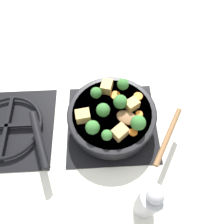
# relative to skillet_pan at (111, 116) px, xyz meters

# --- Properties ---
(ground_plane) EXTENTS (2.40, 2.40, 0.00)m
(ground_plane) POSITION_rel_skillet_pan_xyz_m (0.00, -0.00, -0.06)
(ground_plane) COLOR silver
(front_burner_grate) EXTENTS (0.31, 0.31, 0.03)m
(front_burner_grate) POSITION_rel_skillet_pan_xyz_m (0.00, -0.00, -0.05)
(front_burner_grate) COLOR black
(front_burner_grate) RESTS_ON ground_plane
(rear_burner_grate) EXTENTS (0.31, 0.31, 0.03)m
(rear_burner_grate) POSITION_rel_skillet_pan_xyz_m (0.00, 0.36, -0.05)
(rear_burner_grate) COLOR black
(rear_burner_grate) RESTS_ON ground_plane
(skillet_pan) EXTENTS (0.32, 0.42, 0.06)m
(skillet_pan) POSITION_rel_skillet_pan_xyz_m (0.00, 0.00, 0.00)
(skillet_pan) COLOR black
(skillet_pan) RESTS_ON front_burner_grate
(wooden_spoon) EXTENTS (0.20, 0.22, 0.02)m
(wooden_spoon) POSITION_rel_skillet_pan_xyz_m (-0.06, -0.11, 0.03)
(wooden_spoon) COLOR brown
(wooden_spoon) RESTS_ON skillet_pan
(tofu_cube_center_large) EXTENTS (0.05, 0.05, 0.03)m
(tofu_cube_center_large) POSITION_rel_skillet_pan_xyz_m (0.02, -0.07, 0.04)
(tofu_cube_center_large) COLOR tan
(tofu_cube_center_large) RESTS_ON skillet_pan
(tofu_cube_near_handle) EXTENTS (0.05, 0.05, 0.04)m
(tofu_cube_near_handle) POSITION_rel_skillet_pan_xyz_m (0.09, 0.01, 0.04)
(tofu_cube_near_handle) COLOR tan
(tofu_cube_near_handle) RESTS_ON skillet_pan
(tofu_cube_east_chunk) EXTENTS (0.04, 0.05, 0.04)m
(tofu_cube_east_chunk) POSITION_rel_skillet_pan_xyz_m (-0.02, 0.09, 0.04)
(tofu_cube_east_chunk) COLOR tan
(tofu_cube_east_chunk) RESTS_ON skillet_pan
(tofu_cube_west_chunk) EXTENTS (0.05, 0.06, 0.03)m
(tofu_cube_west_chunk) POSITION_rel_skillet_pan_xyz_m (-0.08, -0.02, 0.04)
(tofu_cube_west_chunk) COLOR tan
(tofu_cube_west_chunk) RESTS_ON skillet_pan
(broccoli_floret_near_spoon) EXTENTS (0.05, 0.05, 0.05)m
(broccoli_floret_near_spoon) POSITION_rel_skillet_pan_xyz_m (0.02, -0.03, 0.05)
(broccoli_floret_near_spoon) COLOR #709956
(broccoli_floret_near_spoon) RESTS_ON skillet_pan
(broccoli_floret_center_top) EXTENTS (0.04, 0.04, 0.04)m
(broccoli_floret_center_top) POSITION_rel_skillet_pan_xyz_m (0.06, 0.05, 0.05)
(broccoli_floret_center_top) COLOR #709956
(broccoli_floret_center_top) RESTS_ON skillet_pan
(broccoli_floret_east_rim) EXTENTS (0.03, 0.03, 0.04)m
(broccoli_floret_east_rim) POSITION_rel_skillet_pan_xyz_m (-0.09, 0.02, 0.05)
(broccoli_floret_east_rim) COLOR #709956
(broccoli_floret_east_rim) RESTS_ON skillet_pan
(broccoli_floret_west_rim) EXTENTS (0.05, 0.05, 0.05)m
(broccoli_floret_west_rim) POSITION_rel_skillet_pan_xyz_m (-0.06, -0.08, 0.05)
(broccoli_floret_west_rim) COLOR #709956
(broccoli_floret_west_rim) RESTS_ON skillet_pan
(broccoli_floret_north_edge) EXTENTS (0.04, 0.04, 0.05)m
(broccoli_floret_north_edge) POSITION_rel_skillet_pan_xyz_m (0.09, -0.04, 0.05)
(broccoli_floret_north_edge) COLOR #709956
(broccoli_floret_north_edge) RESTS_ON skillet_pan
(broccoli_floret_south_cluster) EXTENTS (0.04, 0.04, 0.05)m
(broccoli_floret_south_cluster) POSITION_rel_skillet_pan_xyz_m (-0.06, 0.06, 0.05)
(broccoli_floret_south_cluster) COLOR #709956
(broccoli_floret_south_cluster) RESTS_ON skillet_pan
(broccoli_floret_mid_floret) EXTENTS (0.04, 0.04, 0.05)m
(broccoli_floret_mid_floret) POSITION_rel_skillet_pan_xyz_m (-0.01, 0.02, 0.05)
(broccoli_floret_mid_floret) COLOR #709956
(broccoli_floret_mid_floret) RESTS_ON skillet_pan
(carrot_slice_orange_thin) EXTENTS (0.03, 0.03, 0.01)m
(carrot_slice_orange_thin) POSITION_rel_skillet_pan_xyz_m (0.06, -0.02, 0.03)
(carrot_slice_orange_thin) COLOR orange
(carrot_slice_orange_thin) RESTS_ON skillet_pan
(carrot_slice_near_center) EXTENTS (0.03, 0.03, 0.01)m
(carrot_slice_near_center) POSITION_rel_skillet_pan_xyz_m (-0.07, -0.06, 0.03)
(carrot_slice_near_center) COLOR orange
(carrot_slice_near_center) RESTS_ON skillet_pan
(carrot_slice_edge_slice) EXTENTS (0.02, 0.02, 0.01)m
(carrot_slice_edge_slice) POSITION_rel_skillet_pan_xyz_m (-0.01, -0.09, 0.03)
(carrot_slice_edge_slice) COLOR orange
(carrot_slice_edge_slice) RESTS_ON skillet_pan
(carrot_slice_under_broccoli) EXTENTS (0.03, 0.03, 0.01)m
(carrot_slice_under_broccoli) POSITION_rel_skillet_pan_xyz_m (0.06, -0.09, 0.03)
(carrot_slice_under_broccoli) COLOR orange
(carrot_slice_under_broccoli) RESTS_ON skillet_pan
(pepper_mill) EXTENTS (0.06, 0.06, 0.23)m
(pepper_mill) POSITION_rel_skillet_pan_xyz_m (-0.28, -0.08, 0.05)
(pepper_mill) COLOR #B2B2B7
(pepper_mill) RESTS_ON ground_plane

